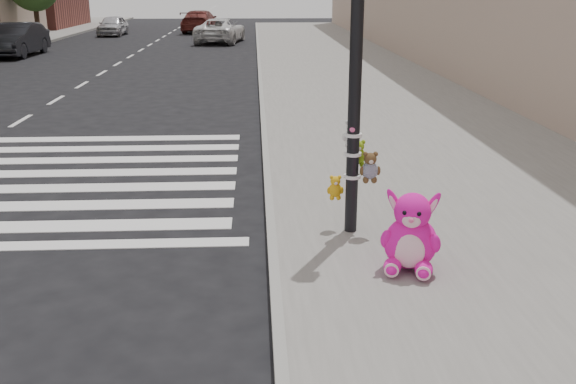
{
  "coord_description": "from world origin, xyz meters",
  "views": [
    {
      "loc": [
        1.36,
        -6.1,
        3.26
      ],
      "look_at": [
        1.76,
        1.62,
        0.75
      ],
      "focal_mm": 40.0,
      "sensor_mm": 36.0,
      "label": 1
    }
  ],
  "objects_px": {
    "red_teddy": "(400,208)",
    "car_white_near": "(220,31)",
    "car_dark_far": "(17,40)",
    "pink_bunny": "(411,237)",
    "signal_pole": "(356,106)"
  },
  "relations": [
    {
      "from": "pink_bunny",
      "to": "red_teddy",
      "type": "relative_size",
      "value": 5.37
    },
    {
      "from": "signal_pole",
      "to": "car_white_near",
      "type": "bearing_deg",
      "value": 96.04
    },
    {
      "from": "car_dark_far",
      "to": "car_white_near",
      "type": "distance_m",
      "value": 11.47
    },
    {
      "from": "signal_pole",
      "to": "car_white_near",
      "type": "height_order",
      "value": "signal_pole"
    },
    {
      "from": "signal_pole",
      "to": "pink_bunny",
      "type": "distance_m",
      "value": 1.84
    },
    {
      "from": "red_teddy",
      "to": "car_white_near",
      "type": "height_order",
      "value": "car_white_near"
    },
    {
      "from": "signal_pole",
      "to": "red_teddy",
      "type": "distance_m",
      "value": 1.86
    },
    {
      "from": "red_teddy",
      "to": "car_dark_far",
      "type": "bearing_deg",
      "value": 86.57
    },
    {
      "from": "car_dark_far",
      "to": "pink_bunny",
      "type": "bearing_deg",
      "value": -60.8
    },
    {
      "from": "pink_bunny",
      "to": "car_dark_far",
      "type": "relative_size",
      "value": 0.21
    },
    {
      "from": "pink_bunny",
      "to": "car_white_near",
      "type": "xyz_separation_m",
      "value": [
        -3.69,
        31.62,
        0.16
      ]
    },
    {
      "from": "pink_bunny",
      "to": "car_white_near",
      "type": "distance_m",
      "value": 31.84
    },
    {
      "from": "car_dark_far",
      "to": "car_white_near",
      "type": "bearing_deg",
      "value": 38.3
    },
    {
      "from": "red_teddy",
      "to": "car_white_near",
      "type": "bearing_deg",
      "value": 64.31
    },
    {
      "from": "signal_pole",
      "to": "car_dark_far",
      "type": "height_order",
      "value": "signal_pole"
    }
  ]
}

